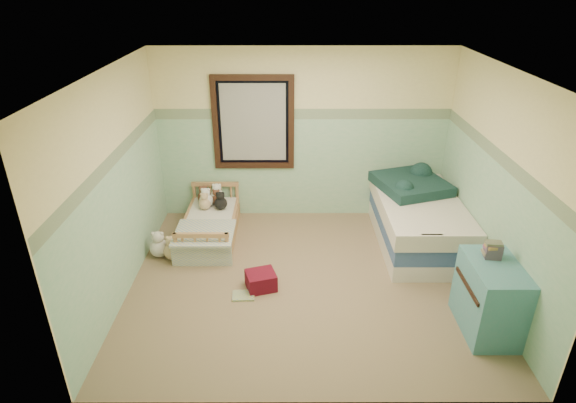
{
  "coord_description": "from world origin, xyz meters",
  "views": [
    {
      "loc": [
        -0.22,
        -4.71,
        3.37
      ],
      "look_at": [
        -0.21,
        0.35,
        0.9
      ],
      "focal_mm": 29.31,
      "sensor_mm": 36.0,
      "label": 1
    }
  ],
  "objects_px": {
    "red_pillow": "(261,280)",
    "twin_bed_frame": "(414,233)",
    "floor_book": "(243,296)",
    "plush_floor_cream": "(159,248)",
    "dresser": "(490,298)",
    "plush_floor_tan": "(173,251)",
    "toddler_bed_frame": "(210,231)"
  },
  "relations": [
    {
      "from": "toddler_bed_frame",
      "to": "plush_floor_tan",
      "type": "bearing_deg",
      "value": -125.91
    },
    {
      "from": "plush_floor_cream",
      "to": "dresser",
      "type": "height_order",
      "value": "dresser"
    },
    {
      "from": "floor_book",
      "to": "plush_floor_tan",
      "type": "bearing_deg",
      "value": 138.16
    },
    {
      "from": "plush_floor_cream",
      "to": "plush_floor_tan",
      "type": "relative_size",
      "value": 1.07
    },
    {
      "from": "plush_floor_cream",
      "to": "twin_bed_frame",
      "type": "relative_size",
      "value": 0.12
    },
    {
      "from": "plush_floor_cream",
      "to": "floor_book",
      "type": "distance_m",
      "value": 1.46
    },
    {
      "from": "plush_floor_cream",
      "to": "red_pillow",
      "type": "distance_m",
      "value": 1.54
    },
    {
      "from": "toddler_bed_frame",
      "to": "floor_book",
      "type": "relative_size",
      "value": 5.55
    },
    {
      "from": "plush_floor_tan",
      "to": "dresser",
      "type": "xyz_separation_m",
      "value": [
        3.55,
        -1.34,
        0.28
      ]
    },
    {
      "from": "toddler_bed_frame",
      "to": "plush_floor_tan",
      "type": "relative_size",
      "value": 6.21
    },
    {
      "from": "floor_book",
      "to": "twin_bed_frame",
      "type": "bearing_deg",
      "value": 26.47
    },
    {
      "from": "plush_floor_cream",
      "to": "twin_bed_frame",
      "type": "bearing_deg",
      "value": 6.64
    },
    {
      "from": "toddler_bed_frame",
      "to": "twin_bed_frame",
      "type": "relative_size",
      "value": 0.7
    },
    {
      "from": "twin_bed_frame",
      "to": "floor_book",
      "type": "distance_m",
      "value": 2.61
    },
    {
      "from": "toddler_bed_frame",
      "to": "plush_floor_cream",
      "type": "bearing_deg",
      "value": -140.65
    },
    {
      "from": "dresser",
      "to": "red_pillow",
      "type": "relative_size",
      "value": 2.36
    },
    {
      "from": "twin_bed_frame",
      "to": "red_pillow",
      "type": "height_order",
      "value": "twin_bed_frame"
    },
    {
      "from": "floor_book",
      "to": "plush_floor_cream",
      "type": "bearing_deg",
      "value": 140.78
    },
    {
      "from": "toddler_bed_frame",
      "to": "dresser",
      "type": "xyz_separation_m",
      "value": [
        3.15,
        -1.9,
        0.3
      ]
    },
    {
      "from": "red_pillow",
      "to": "floor_book",
      "type": "height_order",
      "value": "red_pillow"
    },
    {
      "from": "toddler_bed_frame",
      "to": "floor_book",
      "type": "xyz_separation_m",
      "value": [
        0.58,
        -1.36,
        -0.08
      ]
    },
    {
      "from": "dresser",
      "to": "red_pillow",
      "type": "distance_m",
      "value": 2.49
    },
    {
      "from": "plush_floor_cream",
      "to": "dresser",
      "type": "xyz_separation_m",
      "value": [
        3.74,
        -1.41,
        0.27
      ]
    },
    {
      "from": "plush_floor_tan",
      "to": "dresser",
      "type": "bearing_deg",
      "value": -20.65
    },
    {
      "from": "floor_book",
      "to": "toddler_bed_frame",
      "type": "bearing_deg",
      "value": 110.24
    },
    {
      "from": "twin_bed_frame",
      "to": "dresser",
      "type": "distance_m",
      "value": 1.86
    },
    {
      "from": "dresser",
      "to": "red_pillow",
      "type": "bearing_deg",
      "value": 163.41
    },
    {
      "from": "plush_floor_tan",
      "to": "twin_bed_frame",
      "type": "bearing_deg",
      "value": 8.24
    },
    {
      "from": "red_pillow",
      "to": "floor_book",
      "type": "relative_size",
      "value": 1.31
    },
    {
      "from": "red_pillow",
      "to": "twin_bed_frame",
      "type": "bearing_deg",
      "value": 27.95
    },
    {
      "from": "dresser",
      "to": "twin_bed_frame",
      "type": "bearing_deg",
      "value": 99.22
    },
    {
      "from": "plush_floor_tan",
      "to": "toddler_bed_frame",
      "type": "bearing_deg",
      "value": 54.09
    }
  ]
}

